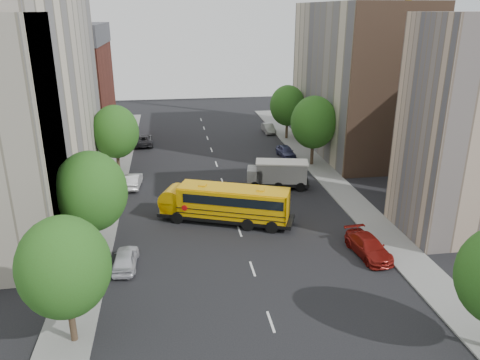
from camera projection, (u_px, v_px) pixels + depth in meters
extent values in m
plane|color=black|center=(236.00, 221.00, 40.25)|extent=(120.00, 120.00, 0.00)
cube|color=slate|center=(105.00, 206.00, 43.22)|extent=(3.00, 80.00, 0.12)
cube|color=slate|center=(343.00, 192.00, 46.52)|extent=(3.00, 80.00, 0.12)
cube|color=silver|center=(222.00, 181.00, 49.53)|extent=(0.15, 64.00, 0.01)
cube|color=beige|center=(17.00, 99.00, 39.81)|extent=(10.00, 26.00, 20.00)
cube|color=maroon|center=(70.00, 96.00, 61.43)|extent=(10.00, 15.00, 13.00)
cube|color=tan|center=(477.00, 130.00, 35.74)|extent=(10.00, 7.00, 17.00)
cube|color=#C1B496|center=(355.00, 79.00, 58.32)|extent=(10.00, 22.00, 18.00)
cube|color=brown|center=(396.00, 94.00, 48.10)|extent=(10.10, 0.30, 18.00)
cylinder|color=yellow|center=(407.00, 7.00, 64.27)|extent=(1.00, 1.00, 35.00)
cylinder|color=#38281C|center=(72.00, 321.00, 25.21)|extent=(0.36, 0.36, 2.70)
ellipsoid|color=#2A4E14|center=(64.00, 267.00, 24.08)|extent=(4.80, 4.80, 5.52)
cylinder|color=#38281C|center=(96.00, 236.00, 34.46)|extent=(0.36, 0.36, 2.88)
ellipsoid|color=#2A4E14|center=(91.00, 191.00, 33.25)|extent=(5.12, 5.12, 5.89)
cylinder|color=#38281C|center=(118.00, 162.00, 51.18)|extent=(0.36, 0.36, 2.81)
ellipsoid|color=#2A4E14|center=(115.00, 132.00, 50.01)|extent=(4.99, 4.99, 5.74)
cylinder|color=#38281C|center=(312.00, 153.00, 54.32)|extent=(0.36, 0.36, 2.95)
ellipsoid|color=#2A4E14|center=(314.00, 122.00, 53.08)|extent=(5.25, 5.25, 6.04)
cylinder|color=#38281C|center=(287.00, 129.00, 65.50)|extent=(0.36, 0.36, 2.74)
ellipsoid|color=#2A4E14|center=(288.00, 106.00, 64.35)|extent=(4.86, 4.86, 5.59)
cube|color=black|center=(226.00, 216.00, 39.94)|extent=(11.66, 6.70, 0.31)
cube|color=#E09E04|center=(234.00, 202.00, 39.33)|extent=(9.54, 5.82, 2.36)
cube|color=#E09E04|center=(173.00, 204.00, 40.72)|extent=(2.59, 2.88, 1.03)
cube|color=black|center=(184.00, 192.00, 40.07)|extent=(1.35, 2.39, 1.23)
cube|color=#E09E04|center=(234.00, 189.00, 38.91)|extent=(9.47, 5.62, 0.14)
cube|color=black|center=(236.00, 197.00, 39.11)|extent=(8.80, 5.57, 0.77)
cube|color=black|center=(234.00, 211.00, 39.61)|extent=(9.57, 5.87, 0.06)
cube|color=black|center=(234.00, 206.00, 39.47)|extent=(9.57, 5.87, 0.06)
cube|color=#E09E04|center=(289.00, 207.00, 38.34)|extent=(1.10, 2.44, 2.36)
cube|color=#E09E04|center=(202.00, 185.00, 39.46)|extent=(0.80, 0.80, 0.10)
cube|color=#E09E04|center=(262.00, 190.00, 38.38)|extent=(0.80, 0.80, 0.10)
cylinder|color=#E09E04|center=(173.00, 199.00, 40.54)|extent=(2.88, 3.00, 2.16)
cylinder|color=red|center=(183.00, 208.00, 39.02)|extent=(0.49, 0.23, 0.51)
cylinder|color=black|center=(176.00, 218.00, 39.62)|extent=(1.07, 0.67, 1.03)
cylinder|color=black|center=(186.00, 206.00, 41.97)|extent=(1.07, 0.67, 1.03)
cylinder|color=black|center=(248.00, 225.00, 38.30)|extent=(1.07, 0.67, 1.03)
cylinder|color=black|center=(255.00, 213.00, 40.65)|extent=(1.07, 0.67, 1.03)
cylinder|color=black|center=(273.00, 228.00, 37.87)|extent=(1.07, 0.67, 1.03)
cylinder|color=black|center=(278.00, 215.00, 40.22)|extent=(1.07, 0.67, 1.03)
cube|color=black|center=(276.00, 182.00, 47.75)|extent=(6.85, 3.56, 0.33)
cube|color=white|center=(282.00, 172.00, 47.32)|extent=(5.34, 3.12, 1.96)
cube|color=white|center=(253.00, 174.00, 47.62)|extent=(1.94, 2.35, 1.31)
cube|color=silver|center=(282.00, 162.00, 46.96)|extent=(5.58, 3.27, 0.13)
cylinder|color=black|center=(253.00, 186.00, 46.91)|extent=(0.95, 0.47, 0.91)
cylinder|color=black|center=(253.00, 179.00, 48.95)|extent=(0.95, 0.47, 0.91)
cylinder|color=black|center=(279.00, 187.00, 46.74)|extent=(0.95, 0.47, 0.91)
cylinder|color=black|center=(278.00, 179.00, 48.78)|extent=(0.95, 0.47, 0.91)
cylinder|color=black|center=(303.00, 187.00, 46.59)|extent=(0.95, 0.47, 0.91)
cylinder|color=black|center=(301.00, 180.00, 48.63)|extent=(0.95, 0.47, 0.91)
imported|color=silver|center=(125.00, 259.00, 32.80)|extent=(1.80, 4.09, 1.37)
imported|color=silver|center=(133.00, 181.00, 47.75)|extent=(1.81, 4.31, 1.39)
imported|color=black|center=(143.00, 140.00, 62.63)|extent=(2.68, 5.28, 1.43)
imported|color=maroon|center=(368.00, 246.00, 34.44)|extent=(2.47, 5.06, 1.42)
imported|color=#33365A|center=(286.00, 151.00, 57.68)|extent=(1.98, 4.15, 1.37)
imported|color=gray|center=(268.00, 128.00, 69.01)|extent=(1.53, 4.07, 1.33)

